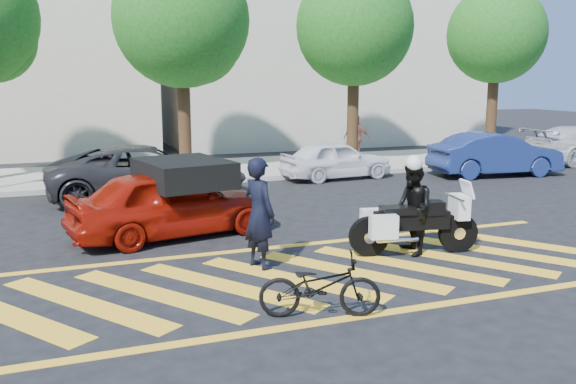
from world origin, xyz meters
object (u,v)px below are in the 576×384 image
object	(u,v)px
bicycle	(320,286)
parked_right	(495,154)
parked_mid_left	(148,172)
red_convertible	(171,203)
parked_mid_right	(336,160)
police_motorcycle	(412,223)
officer_moto	(412,209)
officer_bike	(259,213)

from	to	relation	value
bicycle	parked_right	distance (m)	14.34
bicycle	parked_mid_left	size ratio (longest dim) A/B	0.32
red_convertible	parked_right	distance (m)	12.64
red_convertible	bicycle	bearing A→B (deg)	-178.94
parked_mid_right	parked_right	xyz separation A→B (m)	(5.40, -1.34, 0.10)
police_motorcycle	officer_moto	size ratio (longest dim) A/B	1.43
red_convertible	parked_mid_right	world-z (taller)	red_convertible
police_motorcycle	parked_mid_right	bearing A→B (deg)	85.30
officer_bike	officer_moto	bearing A→B (deg)	-115.28
bicycle	police_motorcycle	size ratio (longest dim) A/B	0.68
officer_moto	parked_right	bearing A→B (deg)	143.89
officer_bike	bicycle	world-z (taller)	officer_bike
parked_mid_left	red_convertible	bearing A→B (deg)	179.96
officer_bike	parked_right	xyz separation A→B (m)	(10.81, 7.06, -0.25)
officer_moto	parked_right	world-z (taller)	officer_moto
police_motorcycle	officer_moto	bearing A→B (deg)	-145.30
officer_bike	parked_mid_left	distance (m)	7.09
bicycle	parked_mid_left	bearing A→B (deg)	25.46
parked_mid_right	parked_right	distance (m)	5.56
parked_mid_left	parked_mid_right	world-z (taller)	parked_mid_left
police_motorcycle	parked_mid_left	bearing A→B (deg)	129.59
parked_mid_left	parked_right	size ratio (longest dim) A/B	1.20
bicycle	parked_mid_left	world-z (taller)	parked_mid_left
parked_mid_right	parked_right	world-z (taller)	parked_right
officer_bike	red_convertible	size ratio (longest dim) A/B	0.46
officer_moto	officer_bike	bearing A→B (deg)	-83.39
bicycle	parked_right	size ratio (longest dim) A/B	0.38
police_motorcycle	red_convertible	world-z (taller)	red_convertible
red_convertible	parked_mid_right	size ratio (longest dim) A/B	1.14
officer_bike	parked_mid_right	world-z (taller)	officer_bike
officer_bike	parked_mid_right	bearing A→B (deg)	-53.67
bicycle	police_motorcycle	world-z (taller)	police_motorcycle
bicycle	parked_mid_right	bearing A→B (deg)	-6.93
parked_mid_right	parked_right	bearing A→B (deg)	-108.56
bicycle	police_motorcycle	xyz separation A→B (m)	(2.89, 2.25, 0.16)
parked_mid_right	parked_mid_left	bearing A→B (deg)	97.61
bicycle	parked_right	bearing A→B (deg)	-29.22
officer_bike	parked_mid_left	xyz separation A→B (m)	(-0.96, 7.02, -0.24)
parked_mid_right	police_motorcycle	bearing A→B (deg)	159.68
parked_mid_right	parked_right	size ratio (longest dim) A/B	0.84
parked_mid_left	officer_moto	bearing A→B (deg)	-150.16
police_motorcycle	parked_mid_right	xyz separation A→B (m)	(2.42, 8.62, 0.03)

